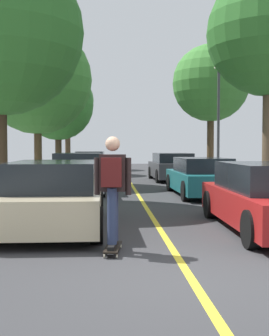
{
  "coord_description": "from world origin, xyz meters",
  "views": [
    {
      "loc": [
        -1.04,
        -5.67,
        1.65
      ],
      "look_at": [
        -0.29,
        7.09,
        1.07
      ],
      "focal_mm": 47.97,
      "sensor_mm": 36.0,
      "label": 1
    }
  ],
  "objects": [
    {
      "name": "street_tree_left_nearest",
      "position": [
        -4.08,
        7.34,
        4.9
      ],
      "size": [
        4.71,
        4.71,
        7.13
      ],
      "color": "#3D2D1E",
      "rests_on": "sidewalk_left"
    },
    {
      "name": "center_line",
      "position": [
        0.0,
        4.0,
        0.0
      ],
      "size": [
        0.12,
        39.2,
        0.01
      ],
      "primitive_type": "cube",
      "color": "gold",
      "rests_on": "ground"
    },
    {
      "name": "street_tree_left_farthest",
      "position": [
        -4.08,
        28.32,
        5.15
      ],
      "size": [
        3.91,
        3.91,
        6.99
      ],
      "color": "#3D2D1E",
      "rests_on": "sidewalk_left"
    },
    {
      "name": "ground",
      "position": [
        0.0,
        0.0,
        0.0
      ],
      "size": [
        80.0,
        80.0,
        0.0
      ],
      "primitive_type": "plane",
      "color": "#353538"
    },
    {
      "name": "street_tree_left_near",
      "position": [
        -4.08,
        13.95,
        4.56
      ],
      "size": [
        4.68,
        4.68,
        6.77
      ],
      "color": "#4C3823",
      "rests_on": "sidewalk_left"
    },
    {
      "name": "street_tree_right_near",
      "position": [
        4.08,
        16.55,
        4.84
      ],
      "size": [
        3.83,
        3.83,
        6.64
      ],
      "color": "#4C3823",
      "rests_on": "sidewalk_right"
    },
    {
      "name": "parked_car_left_nearest",
      "position": [
        -2.14,
        3.48,
        0.68
      ],
      "size": [
        2.03,
        4.41,
        1.37
      ],
      "color": "#BCAD89",
      "rests_on": "ground"
    },
    {
      "name": "streetlamp",
      "position": [
        3.89,
        14.22,
        3.16
      ],
      "size": [
        0.36,
        0.24,
        5.24
      ],
      "color": "#38383D",
      "rests_on": "sidewalk_right"
    },
    {
      "name": "parked_car_right_near",
      "position": [
        2.15,
        9.51,
        0.64
      ],
      "size": [
        1.9,
        4.66,
        1.3
      ],
      "color": "#196066",
      "rests_on": "ground"
    },
    {
      "name": "parked_car_left_far",
      "position": [
        -2.15,
        16.44,
        0.68
      ],
      "size": [
        2.03,
        4.16,
        1.38
      ],
      "color": "#38383D",
      "rests_on": "ground"
    },
    {
      "name": "skateboarder",
      "position": [
        -0.97,
        1.28,
        1.09
      ],
      "size": [
        0.59,
        0.71,
        1.72
      ],
      "color": "black",
      "rests_on": "skateboard"
    },
    {
      "name": "street_tree_left_far",
      "position": [
        -4.08,
        21.93,
        4.24
      ],
      "size": [
        4.3,
        4.3,
        6.26
      ],
      "color": "#3D2D1E",
      "rests_on": "sidewalk_left"
    },
    {
      "name": "skateboard",
      "position": [
        -0.97,
        1.31,
        0.09
      ],
      "size": [
        0.31,
        0.86,
        0.1
      ],
      "color": "black",
      "rests_on": "ground"
    },
    {
      "name": "parked_car_right_far",
      "position": [
        2.15,
        16.57,
        0.68
      ],
      "size": [
        2.06,
        4.46,
        1.38
      ],
      "color": "#38383D",
      "rests_on": "ground"
    },
    {
      "name": "parked_car_left_near",
      "position": [
        -2.15,
        10.54,
        0.7
      ],
      "size": [
        2.03,
        4.14,
        1.46
      ],
      "color": "#B7B7BC",
      "rests_on": "ground"
    },
    {
      "name": "parked_car_left_farthest",
      "position": [
        -2.14,
        22.01,
        0.69
      ],
      "size": [
        2.02,
        4.26,
        1.41
      ],
      "color": "white",
      "rests_on": "ground"
    },
    {
      "name": "parked_car_right_nearest",
      "position": [
        2.14,
        3.05,
        0.65
      ],
      "size": [
        1.93,
        4.63,
        1.34
      ],
      "color": "maroon",
      "rests_on": "ground"
    }
  ]
}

